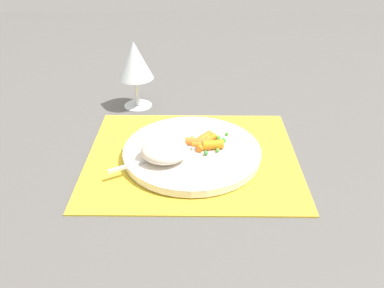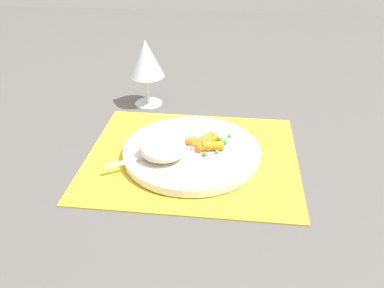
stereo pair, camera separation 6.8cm
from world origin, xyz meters
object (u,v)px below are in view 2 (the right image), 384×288
object	(u,v)px
fork	(172,152)
wine_glass	(146,60)
plate	(192,152)
rice_mound	(163,149)
carrot_portion	(205,143)

from	to	relation	value
fork	wine_glass	world-z (taller)	wine_glass
plate	rice_mound	bearing A→B (deg)	-143.96
plate	fork	xyz separation A→B (m)	(-0.04, -0.02, 0.01)
rice_mound	fork	xyz separation A→B (m)	(0.01, 0.02, -0.02)
rice_mound	carrot_portion	size ratio (longest dim) A/B	1.17
rice_mound	wine_glass	distance (m)	0.29
plate	rice_mound	distance (m)	0.07
fork	rice_mound	bearing A→B (deg)	-131.29
plate	rice_mound	world-z (taller)	rice_mound
fork	wine_glass	xyz separation A→B (m)	(-0.10, 0.25, 0.09)
plate	fork	size ratio (longest dim) A/B	1.42
fork	wine_glass	distance (m)	0.28
carrot_portion	wine_glass	xyz separation A→B (m)	(-0.16, 0.22, 0.08)
plate	wine_glass	xyz separation A→B (m)	(-0.13, 0.23, 0.10)
plate	carrot_portion	world-z (taller)	carrot_portion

